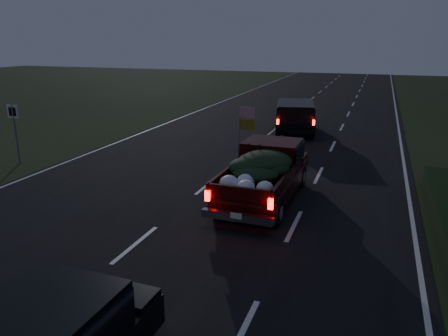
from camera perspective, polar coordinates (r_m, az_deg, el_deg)
The scene contains 5 objects.
ground at distance 11.52m, azimuth -11.49°, elevation -9.82°, with size 120.00×120.00×0.00m, color black.
road_asphalt at distance 11.52m, azimuth -11.50°, elevation -9.77°, with size 14.00×120.00×0.02m, color black.
route_sign at distance 19.93m, azimuth -25.68°, elevation 5.12°, with size 0.55×0.08×2.50m.
pickup_truck at distance 14.04m, azimuth 5.35°, elevation -0.27°, with size 2.04×5.15×2.68m.
lead_suv at distance 24.63m, azimuth 9.27°, elevation 6.97°, with size 2.89×5.08×1.37m.
Camera 1 is at (5.51, -8.77, 5.05)m, focal length 35.00 mm.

